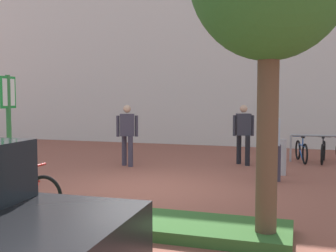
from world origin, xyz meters
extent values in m
plane|color=brown|center=(0.00, 0.00, 0.00)|extent=(60.00, 60.00, 0.00)
cube|color=silver|center=(0.00, 8.72, 5.00)|extent=(28.00, 1.20, 10.00)
cube|color=#336028|center=(-0.49, -2.42, 0.08)|extent=(7.00, 1.10, 0.16)
cylinder|color=brown|center=(2.66, -2.51, 1.36)|extent=(0.28, 0.28, 2.73)
cylinder|color=#2D7238|center=(-1.46, -2.42, 1.15)|extent=(0.08, 0.08, 2.30)
cube|color=#198C33|center=(-1.46, -2.42, 2.02)|extent=(0.04, 0.36, 0.52)
cube|color=white|center=(-1.46, -2.42, 2.02)|extent=(0.04, 0.30, 0.44)
torus|color=black|center=(-0.93, -2.25, 0.33)|extent=(0.66, 0.06, 0.66)
cylinder|color=red|center=(-1.44, -2.25, 0.55)|extent=(0.84, 0.04, 0.04)
cylinder|color=red|center=(-1.34, -2.25, 0.30)|extent=(0.61, 0.04, 0.44)
cylinder|color=red|center=(-1.62, -2.25, 0.67)|extent=(0.04, 0.04, 0.28)
cube|color=black|center=(-1.62, -2.25, 0.83)|extent=(0.20, 0.08, 0.05)
cylinder|color=red|center=(-1.05, -2.25, 0.81)|extent=(0.04, 0.42, 0.04)
cylinder|color=#99999E|center=(2.84, 4.83, 0.40)|extent=(0.06, 0.06, 0.80)
torus|color=black|center=(3.24, 4.38, 0.30)|extent=(0.18, 0.61, 0.61)
torus|color=black|center=(3.05, 5.30, 0.30)|extent=(0.18, 0.61, 0.61)
cylinder|color=#194CA5|center=(3.15, 4.84, 0.51)|extent=(0.19, 0.76, 0.03)
cylinder|color=#194CA5|center=(3.13, 4.93, 0.27)|extent=(0.15, 0.55, 0.40)
cylinder|color=#194CA5|center=(3.18, 4.68, 0.62)|extent=(0.03, 0.03, 0.26)
cube|color=black|center=(3.18, 4.68, 0.76)|extent=(0.11, 0.20, 0.05)
cylinder|color=#194CA5|center=(3.07, 5.19, 0.75)|extent=(0.39, 0.12, 0.04)
torus|color=black|center=(3.71, 4.43, 0.30)|extent=(0.12, 0.61, 0.61)
torus|color=black|center=(3.81, 5.36, 0.30)|extent=(0.12, 0.61, 0.61)
cylinder|color=black|center=(3.76, 4.89, 0.51)|extent=(0.12, 0.77, 0.03)
cylinder|color=black|center=(3.77, 4.99, 0.27)|extent=(0.09, 0.56, 0.40)
cylinder|color=black|center=(3.74, 4.73, 0.62)|extent=(0.03, 0.03, 0.26)
cube|color=black|center=(3.74, 4.73, 0.76)|extent=(0.09, 0.19, 0.05)
cylinder|color=black|center=(3.80, 5.25, 0.75)|extent=(0.39, 0.08, 0.04)
cylinder|color=#ADADB2|center=(2.70, 2.51, 0.45)|extent=(0.16, 0.16, 0.90)
cylinder|color=#383342|center=(-1.40, 2.52, 0.42)|extent=(0.14, 0.14, 0.85)
cylinder|color=#383342|center=(-1.66, 2.67, 0.42)|extent=(0.14, 0.14, 0.85)
cube|color=#383342|center=(-1.53, 2.60, 1.16)|extent=(0.46, 0.37, 0.62)
cylinder|color=#383342|center=(-1.29, 2.69, 1.13)|extent=(0.09, 0.09, 0.59)
cylinder|color=#383342|center=(-1.77, 2.50, 1.13)|extent=(0.09, 0.09, 0.59)
sphere|color=tan|center=(-1.53, 2.60, 1.61)|extent=(0.22, 0.22, 0.22)
cylinder|color=black|center=(1.41, 3.91, 0.42)|extent=(0.14, 0.14, 0.85)
cylinder|color=black|center=(1.69, 3.67, 0.42)|extent=(0.14, 0.14, 0.85)
cube|color=#2D2D38|center=(1.55, 3.79, 1.16)|extent=(0.46, 0.36, 0.62)
cylinder|color=#2D2D38|center=(1.31, 3.70, 1.13)|extent=(0.09, 0.09, 0.59)
cylinder|color=#2D2D38|center=(1.80, 3.88, 1.13)|extent=(0.09, 0.09, 0.59)
sphere|color=tan|center=(1.55, 3.79, 1.61)|extent=(0.22, 0.22, 0.22)
cylinder|color=#383342|center=(2.61, 1.70, 0.42)|extent=(0.14, 0.14, 0.85)
cylinder|color=#383342|center=(2.38, 1.44, 0.42)|extent=(0.14, 0.14, 0.85)
cube|color=silver|center=(2.49, 1.57, 1.16)|extent=(0.34, 0.45, 0.62)
cylinder|color=silver|center=(2.42, 1.82, 1.13)|extent=(0.09, 0.09, 0.59)
cylinder|color=silver|center=(2.57, 1.32, 1.13)|extent=(0.09, 0.09, 0.59)
sphere|color=tan|center=(2.49, 1.57, 1.61)|extent=(0.22, 0.22, 0.22)
camera|label=1|loc=(3.05, -8.02, 1.95)|focal=44.07mm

